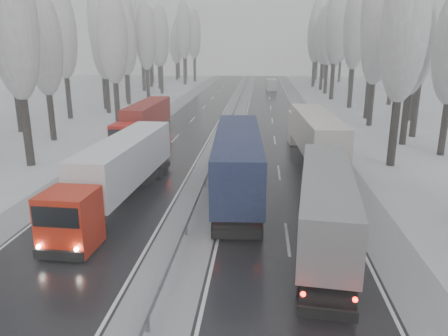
# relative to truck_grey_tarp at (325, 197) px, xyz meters

# --- Properties ---
(carriageway_right) EXTENTS (7.50, 200.00, 0.03)m
(carriageway_right) POSITION_rel_truck_grey_tarp_xyz_m (-1.86, 17.55, -2.20)
(carriageway_right) COLOR black
(carriageway_right) RESTS_ON ground
(carriageway_left) EXTENTS (7.50, 200.00, 0.03)m
(carriageway_left) POSITION_rel_truck_grey_tarp_xyz_m (-12.36, 17.55, -2.20)
(carriageway_left) COLOR black
(carriageway_left) RESTS_ON ground
(median_slush) EXTENTS (3.00, 200.00, 0.04)m
(median_slush) POSITION_rel_truck_grey_tarp_xyz_m (-7.11, 17.55, -2.19)
(median_slush) COLOR #9DA0A5
(median_slush) RESTS_ON ground
(shoulder_right) EXTENTS (2.40, 200.00, 0.04)m
(shoulder_right) POSITION_rel_truck_grey_tarp_xyz_m (3.09, 17.55, -2.19)
(shoulder_right) COLOR #9DA0A5
(shoulder_right) RESTS_ON ground
(shoulder_left) EXTENTS (2.40, 200.00, 0.04)m
(shoulder_left) POSITION_rel_truck_grey_tarp_xyz_m (-17.31, 17.55, -2.19)
(shoulder_left) COLOR #9DA0A5
(shoulder_left) RESTS_ON ground
(median_guardrail) EXTENTS (0.12, 200.00, 0.76)m
(median_guardrail) POSITION_rel_truck_grey_tarp_xyz_m (-7.11, 17.53, -1.62)
(median_guardrail) COLOR slate
(median_guardrail) RESTS_ON ground
(tree_18) EXTENTS (3.60, 3.60, 16.58)m
(tree_18) POSITION_rel_truck_grey_tarp_xyz_m (7.40, 14.58, 8.49)
(tree_18) COLOR black
(tree_18) RESTS_ON ground
(tree_20) EXTENTS (3.60, 3.60, 15.71)m
(tree_20) POSITION_rel_truck_grey_tarp_xyz_m (10.79, 22.71, 7.93)
(tree_20) COLOR black
(tree_20) RESTS_ON ground
(tree_21) EXTENTS (3.60, 3.60, 18.62)m
(tree_21) POSITION_rel_truck_grey_tarp_xyz_m (13.02, 26.71, 9.79)
(tree_21) COLOR black
(tree_21) RESTS_ON ground
(tree_22) EXTENTS (3.60, 3.60, 15.86)m
(tree_22) POSITION_rel_truck_grey_tarp_xyz_m (9.92, 33.15, 8.03)
(tree_22) COLOR black
(tree_22) RESTS_ON ground
(tree_23) EXTENTS (3.60, 3.60, 13.55)m
(tree_23) POSITION_rel_truck_grey_tarp_xyz_m (16.20, 37.15, 6.55)
(tree_23) COLOR black
(tree_23) RESTS_ON ground
(tree_24) EXTENTS (3.60, 3.60, 20.49)m
(tree_24) POSITION_rel_truck_grey_tarp_xyz_m (10.79, 38.57, 10.97)
(tree_24) COLOR black
(tree_24) RESTS_ON ground
(tree_25) EXTENTS (3.60, 3.60, 19.44)m
(tree_25) POSITION_rel_truck_grey_tarp_xyz_m (17.71, 42.57, 10.31)
(tree_25) COLOR black
(tree_25) RESTS_ON ground
(tree_26) EXTENTS (3.60, 3.60, 18.78)m
(tree_26) POSITION_rel_truck_grey_tarp_xyz_m (10.46, 48.82, 9.89)
(tree_26) COLOR black
(tree_26) RESTS_ON ground
(tree_27) EXTENTS (3.60, 3.60, 17.62)m
(tree_27) POSITION_rel_truck_grey_tarp_xyz_m (17.61, 52.82, 9.15)
(tree_27) COLOR black
(tree_27) RESTS_ON ground
(tree_28) EXTENTS (3.60, 3.60, 19.62)m
(tree_28) POSITION_rel_truck_grey_tarp_xyz_m (9.23, 59.50, 10.42)
(tree_28) COLOR black
(tree_28) RESTS_ON ground
(tree_29) EXTENTS (3.60, 3.60, 18.11)m
(tree_29) POSITION_rel_truck_grey_tarp_xyz_m (16.61, 63.50, 9.46)
(tree_29) COLOR black
(tree_29) RESTS_ON ground
(tree_30) EXTENTS (3.60, 3.60, 17.86)m
(tree_30) POSITION_rel_truck_grey_tarp_xyz_m (9.46, 69.25, 9.30)
(tree_30) COLOR black
(tree_30) RESTS_ON ground
(tree_31) EXTENTS (3.60, 3.60, 18.58)m
(tree_31) POSITION_rel_truck_grey_tarp_xyz_m (15.37, 73.25, 9.76)
(tree_31) COLOR black
(tree_31) RESTS_ON ground
(tree_32) EXTENTS (3.60, 3.60, 17.33)m
(tree_32) POSITION_rel_truck_grey_tarp_xyz_m (9.52, 76.76, 8.97)
(tree_32) COLOR black
(tree_32) RESTS_ON ground
(tree_33) EXTENTS (3.60, 3.60, 14.33)m
(tree_33) POSITION_rel_truck_grey_tarp_xyz_m (12.66, 80.76, 7.05)
(tree_33) COLOR black
(tree_33) RESTS_ON ground
(tree_34) EXTENTS (3.60, 3.60, 17.63)m
(tree_34) POSITION_rel_truck_grey_tarp_xyz_m (8.63, 83.86, 9.16)
(tree_34) COLOR black
(tree_34) RESTS_ON ground
(tree_35) EXTENTS (3.60, 3.60, 18.25)m
(tree_35) POSITION_rel_truck_grey_tarp_xyz_m (17.84, 87.86, 9.55)
(tree_35) COLOR black
(tree_35) RESTS_ON ground
(tree_36) EXTENTS (3.60, 3.60, 20.23)m
(tree_36) POSITION_rel_truck_grey_tarp_xyz_m (9.93, 93.71, 10.81)
(tree_36) COLOR black
(tree_36) RESTS_ON ground
(tree_37) EXTENTS (3.60, 3.60, 16.37)m
(tree_37) POSITION_rel_truck_grey_tarp_xyz_m (16.91, 97.71, 8.35)
(tree_37) COLOR black
(tree_37) RESTS_ON ground
(tree_38) EXTENTS (3.60, 3.60, 17.97)m
(tree_38) POSITION_rel_truck_grey_tarp_xyz_m (11.62, 104.27, 9.37)
(tree_38) COLOR black
(tree_38) RESTS_ON ground
(tree_39) EXTENTS (3.60, 3.60, 16.19)m
(tree_39) POSITION_rel_truck_grey_tarp_xyz_m (14.44, 108.27, 8.24)
(tree_39) COLOR black
(tree_39) RESTS_ON ground
(tree_58) EXTENTS (3.60, 3.60, 17.21)m
(tree_58) POSITION_rel_truck_grey_tarp_xyz_m (-22.23, 12.11, 8.89)
(tree_58) COLOR black
(tree_58) RESTS_ON ground
(tree_60) EXTENTS (3.60, 3.60, 14.84)m
(tree_60) POSITION_rel_truck_grey_tarp_xyz_m (-24.85, 21.75, 7.38)
(tree_60) COLOR black
(tree_60) RESTS_ON ground
(tree_61) EXTENTS (3.60, 3.60, 13.95)m
(tree_61) POSITION_rel_truck_grey_tarp_xyz_m (-30.63, 25.75, 6.80)
(tree_61) COLOR black
(tree_61) RESTS_ON ground
(tree_62) EXTENTS (3.60, 3.60, 16.04)m
(tree_62) POSITION_rel_truck_grey_tarp_xyz_m (-21.05, 31.27, 8.14)
(tree_62) COLOR black
(tree_62) RESTS_ON ground
(tree_63) EXTENTS (3.60, 3.60, 16.88)m
(tree_63) POSITION_rel_truck_grey_tarp_xyz_m (-28.96, 35.27, 8.68)
(tree_63) COLOR black
(tree_63) RESTS_ON ground
(tree_64) EXTENTS (3.60, 3.60, 15.42)m
(tree_64) POSITION_rel_truck_grey_tarp_xyz_m (-25.37, 40.26, 7.74)
(tree_64) COLOR black
(tree_64) RESTS_ON ground
(tree_65) EXTENTS (3.60, 3.60, 19.48)m
(tree_65) POSITION_rel_truck_grey_tarp_xyz_m (-27.16, 44.26, 10.33)
(tree_65) COLOR black
(tree_65) RESTS_ON ground
(tree_66) EXTENTS (3.60, 3.60, 15.23)m
(tree_66) POSITION_rel_truck_grey_tarp_xyz_m (-25.26, 49.89, 7.62)
(tree_66) COLOR black
(tree_66) RESTS_ON ground
(tree_67) EXTENTS (3.60, 3.60, 17.09)m
(tree_67) POSITION_rel_truck_grey_tarp_xyz_m (-26.65, 53.89, 8.82)
(tree_67) COLOR black
(tree_67) RESTS_ON ground
(tree_68) EXTENTS (3.60, 3.60, 16.65)m
(tree_68) POSITION_rel_truck_grey_tarp_xyz_m (-23.69, 56.66, 8.53)
(tree_68) COLOR black
(tree_68) RESTS_ON ground
(tree_69) EXTENTS (3.60, 3.60, 19.35)m
(tree_69) POSITION_rel_truck_grey_tarp_xyz_m (-28.53, 60.66, 10.25)
(tree_69) COLOR black
(tree_69) RESTS_ON ground
(tree_70) EXTENTS (3.60, 3.60, 17.09)m
(tree_70) POSITION_rel_truck_grey_tarp_xyz_m (-23.43, 66.74, 8.81)
(tree_70) COLOR black
(tree_70) RESTS_ON ground
(tree_71) EXTENTS (3.60, 3.60, 19.61)m
(tree_71) POSITION_rel_truck_grey_tarp_xyz_m (-28.19, 70.74, 10.41)
(tree_71) COLOR black
(tree_71) RESTS_ON ground
(tree_72) EXTENTS (3.60, 3.60, 15.11)m
(tree_72) POSITION_rel_truck_grey_tarp_xyz_m (-26.04, 76.08, 7.55)
(tree_72) COLOR black
(tree_72) RESTS_ON ground
(tree_73) EXTENTS (3.60, 3.60, 17.22)m
(tree_73) POSITION_rel_truck_grey_tarp_xyz_m (-28.92, 80.08, 8.89)
(tree_73) COLOR black
(tree_73) RESTS_ON ground
(tree_74) EXTENTS (3.60, 3.60, 19.68)m
(tree_74) POSITION_rel_truck_grey_tarp_xyz_m (-22.18, 86.87, 10.46)
(tree_74) COLOR black
(tree_74) RESTS_ON ground
(tree_75) EXTENTS (3.60, 3.60, 18.60)m
(tree_75) POSITION_rel_truck_grey_tarp_xyz_m (-31.30, 90.87, 9.77)
(tree_75) COLOR black
(tree_75) RESTS_ON ground
(tree_76) EXTENTS (3.60, 3.60, 18.55)m
(tree_76) POSITION_rel_truck_grey_tarp_xyz_m (-21.16, 96.27, 9.74)
(tree_76) COLOR black
(tree_76) RESTS_ON ground
(tree_77) EXTENTS (3.60, 3.60, 14.32)m
(tree_77) POSITION_rel_truck_grey_tarp_xyz_m (-26.77, 100.27, 7.05)
(tree_77) COLOR black
(tree_77) RESTS_ON ground
(tree_78) EXTENTS (3.60, 3.60, 19.55)m
(tree_78) POSITION_rel_truck_grey_tarp_xyz_m (-24.67, 102.86, 10.38)
(tree_78) COLOR black
(tree_78) RESTS_ON ground
(tree_79) EXTENTS (3.60, 3.60, 17.07)m
(tree_79) POSITION_rel_truck_grey_tarp_xyz_m (-27.44, 106.86, 8.80)
(tree_79) COLOR black
(tree_79) RESTS_ON ground
(truck_grey_tarp) EXTENTS (3.96, 14.92, 3.79)m
(truck_grey_tarp) POSITION_rel_truck_grey_tarp_xyz_m (0.00, 0.00, 0.00)
(truck_grey_tarp) COLOR #47474B
(truck_grey_tarp) RESTS_ON ground
(truck_blue_box) EXTENTS (3.58, 17.23, 4.39)m
(truck_blue_box) POSITION_rel_truck_grey_tarp_xyz_m (-4.80, 6.29, 0.35)
(truck_blue_box) COLOR #1A2341
(truck_blue_box) RESTS_ON ground
(truck_cream_box) EXTENTS (3.42, 16.46, 4.19)m
(truck_cream_box) POSITION_rel_truck_grey_tarp_xyz_m (1.10, 15.23, 0.23)
(truck_cream_box) COLOR beige
(truck_cream_box) RESTS_ON ground
(box_truck_distant) EXTENTS (2.16, 6.67, 2.48)m
(box_truck_distant) POSITION_rel_truck_grey_tarp_xyz_m (-1.26, 74.17, -0.95)
(box_truck_distant) COLOR #B8BABF
(box_truck_distant) RESTS_ON ground
(truck_red_white) EXTENTS (3.21, 15.42, 3.93)m
(truck_red_white) POSITION_rel_truck_grey_tarp_xyz_m (-11.95, 4.04, 0.08)
(truck_red_white) COLOR #BA1E0A
(truck_red_white) RESTS_ON ground
(truck_red_red) EXTENTS (2.43, 14.59, 3.73)m
(truck_red_red) POSITION_rel_truck_grey_tarp_xyz_m (-15.31, 22.65, -0.04)
(truck_red_red) COLOR red
(truck_red_red) RESTS_ON ground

